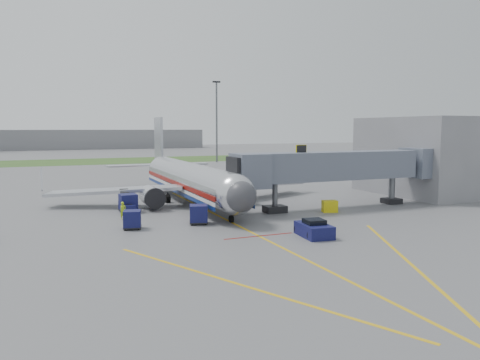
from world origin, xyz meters
name	(u,v)px	position (x,y,z in m)	size (l,w,h in m)	color
ground	(240,226)	(0.00, 0.00, 0.00)	(400.00, 400.00, 0.00)	#565659
grass_strip	(109,161)	(0.00, 90.00, 0.01)	(300.00, 25.00, 0.01)	#2D4C1E
apron_markings	(278,246)	(0.00, -7.40, 0.00)	(21.52, 50.00, 0.01)	gold
airliner	(190,179)	(0.00, 15.25, 2.65)	(32.10, 35.67, 10.25)	silver
jet_bridge	(332,167)	(12.86, 5.00, 4.47)	(25.30, 4.00, 6.90)	slate
terminal	(421,156)	(30.00, 10.00, 5.00)	(10.00, 16.00, 10.00)	slate
light_mast_right	(217,120)	(25.00, 75.00, 10.78)	(2.00, 0.44, 20.40)	#595B60
distant_terminal	(59,140)	(-10.00, 170.00, 4.00)	(120.00, 14.00, 8.00)	slate
pushback_tug	(314,229)	(4.00, -5.83, 0.59)	(2.39, 3.57, 1.41)	#0D0F3B
baggage_cart_a	(199,214)	(-3.00, 2.45, 0.88)	(1.97, 1.97, 1.73)	#0D0F3B
baggage_cart_b	(132,220)	(-8.89, 2.62, 0.81)	(1.78, 1.78, 1.60)	#0D0F3B
baggage_cart_c	(128,203)	(-7.84, 11.03, 0.95)	(1.82, 1.82, 1.86)	#0D0F3B
belt_loader	(127,207)	(-7.95, 11.31, 0.52)	(1.57, 4.37, 2.11)	#0D0F3B
ground_power_cart	(330,206)	(11.31, 3.00, 0.59)	(1.74, 1.41, 1.20)	#C6B70B
ramp_worker	(123,210)	(-8.93, 7.33, 0.84)	(0.61, 0.40, 1.68)	#A1C517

